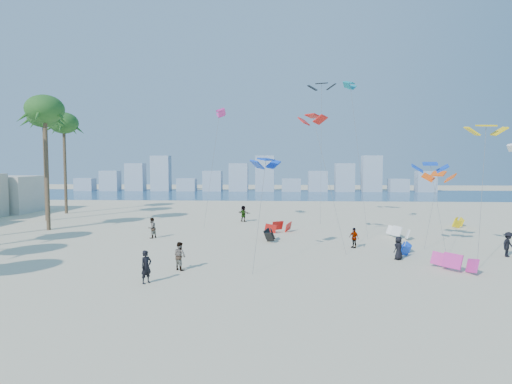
{
  "coord_description": "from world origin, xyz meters",
  "views": [
    {
      "loc": [
        5.0,
        -19.82,
        7.04
      ],
      "look_at": [
        3.0,
        16.0,
        4.5
      ],
      "focal_mm": 30.4,
      "sensor_mm": 36.0,
      "label": 1
    }
  ],
  "objects": [
    {
      "name": "ground",
      "position": [
        0.0,
        0.0,
        0.0
      ],
      "size": [
        220.0,
        220.0,
        0.0
      ],
      "primitive_type": "plane",
      "color": "beige",
      "rests_on": "ground"
    },
    {
      "name": "ocean",
      "position": [
        0.0,
        72.0,
        0.01
      ],
      "size": [
        220.0,
        220.0,
        0.0
      ],
      "primitive_type": "plane",
      "color": "navy",
      "rests_on": "ground"
    },
    {
      "name": "kitesurfer_near",
      "position": [
        -2.71,
        4.39,
        0.96
      ],
      "size": [
        0.78,
        0.84,
        1.93
      ],
      "primitive_type": "imported",
      "rotation": [
        0.0,
        0.0,
        0.96
      ],
      "color": "black",
      "rests_on": "ground"
    },
    {
      "name": "kitesurfer_mid",
      "position": [
        -1.49,
        7.58,
        0.92
      ],
      "size": [
        1.13,
        1.1,
        1.84
      ],
      "primitive_type": "imported",
      "rotation": [
        0.0,
        0.0,
        2.48
      ],
      "color": "gray",
      "rests_on": "ground"
    },
    {
      "name": "kitesurfers_far",
      "position": [
        8.2,
        19.45,
        0.9
      ],
      "size": [
        33.6,
        20.23,
        1.88
      ],
      "color": "black",
      "rests_on": "ground"
    },
    {
      "name": "grounded_kites",
      "position": [
        13.24,
        18.45,
        0.48
      ],
      "size": [
        22.05,
        22.64,
        1.03
      ],
      "color": "black",
      "rests_on": "ground"
    },
    {
      "name": "flying_kites",
      "position": [
        12.62,
        20.76,
        10.46
      ],
      "size": [
        32.33,
        25.54,
        16.64
      ],
      "color": "blue",
      "rests_on": "ground"
    },
    {
      "name": "distant_skyline",
      "position": [
        -1.19,
        82.0,
        3.09
      ],
      "size": [
        85.0,
        3.0,
        8.4
      ],
      "color": "#9EADBF",
      "rests_on": "ground"
    }
  ]
}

